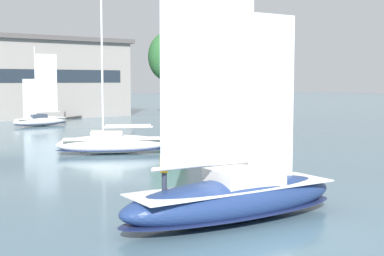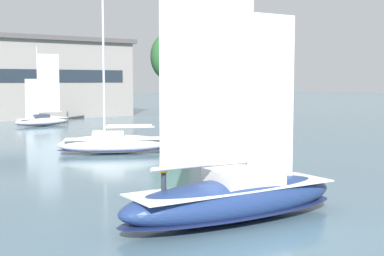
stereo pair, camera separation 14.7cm
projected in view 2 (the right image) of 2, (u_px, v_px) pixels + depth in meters
The scene contains 6 objects.
ground_plane at pixel (234, 220), 22.71m from camera, with size 400.00×400.00×0.00m, color slate.
tree_shore_left at pixel (170, 57), 92.46m from camera, with size 6.95×6.95×14.30m.
sailboat_main at pixel (234, 194), 22.62m from camera, with size 10.96×3.75×14.81m.
sailboat_moored_near_marina at pixel (43, 119), 69.79m from camera, with size 7.64×2.77×10.29m.
sailboat_moored_mid_channel at pixel (113, 143), 43.46m from camera, with size 9.19×6.48×12.45m.
sailboat_moored_far_slip at pixel (253, 116), 77.83m from camera, with size 4.13×8.06×10.68m.
Camera 2 is at (-14.60, -16.91, 5.94)m, focal length 50.00 mm.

